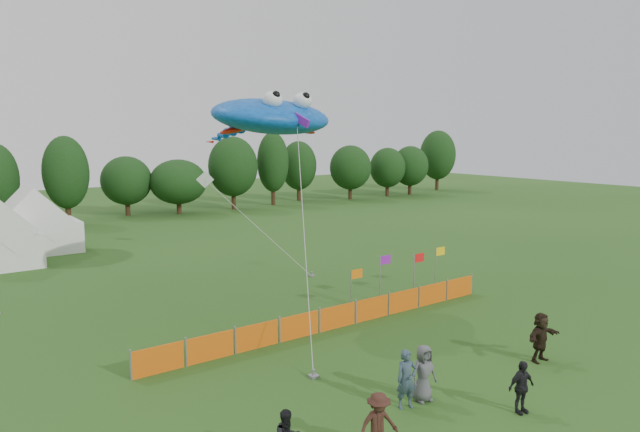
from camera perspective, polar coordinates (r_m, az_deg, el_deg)
ground at (r=19.39m, az=11.05°, el=-17.55°), size 160.00×160.00×0.00m
treeline at (r=58.63m, az=-21.78°, el=3.62°), size 104.57×8.78×8.36m
tent_left at (r=41.01m, az=-28.94°, el=-2.05°), size 3.94×3.94×3.48m
tent_right at (r=44.88m, az=-26.19°, el=-1.00°), size 5.05×4.04×3.56m
barrier_fence at (r=25.10m, az=1.73°, el=-10.05°), size 17.90×0.06×1.00m
flag_row at (r=29.69m, az=7.98°, el=-5.31°), size 6.73×0.48×2.27m
spectator_a at (r=18.37m, az=8.64°, el=-15.83°), size 0.78×0.62×1.85m
spectator_c at (r=15.90m, az=5.86°, el=-20.05°), size 1.25×0.91×1.75m
spectator_d at (r=18.94m, az=19.49°, el=-15.82°), size 1.01×0.56×1.63m
spectator_e at (r=18.91m, az=10.31°, el=-15.19°), size 0.96×0.69×1.82m
spectator_f at (r=23.02m, az=21.21°, el=-11.23°), size 1.73×0.56×1.86m
stingray_kite at (r=27.89m, az=-5.25°, el=9.81°), size 7.43×16.85×10.33m
small_kite_white at (r=37.75m, az=-8.72°, el=1.15°), size 3.15×9.48×5.85m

